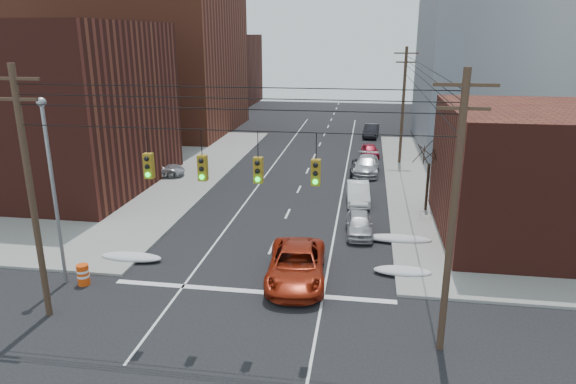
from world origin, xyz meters
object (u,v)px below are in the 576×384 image
(parked_car_a, at_px, (359,224))
(lot_car_b, at_px, (159,169))
(lot_car_d, at_px, (109,170))
(parked_car_e, at_px, (370,151))
(red_pickup, at_px, (296,265))
(parked_car_b, at_px, (358,193))
(parked_car_f, at_px, (371,131))
(lot_car_a, at_px, (122,168))
(parked_car_c, at_px, (362,167))
(construction_barrel, at_px, (83,274))
(lot_car_c, at_px, (89,176))
(parked_car_d, at_px, (367,165))

(parked_car_a, distance_m, lot_car_b, 20.67)
(lot_car_d, bearing_deg, parked_car_e, -75.08)
(red_pickup, height_order, parked_car_b, red_pickup)
(parked_car_f, distance_m, lot_car_a, 30.88)
(parked_car_e, height_order, lot_car_d, lot_car_d)
(parked_car_e, height_order, parked_car_f, parked_car_f)
(parked_car_b, bearing_deg, parked_car_e, 82.98)
(parked_car_c, height_order, construction_barrel, parked_car_c)
(parked_car_c, bearing_deg, red_pickup, -96.70)
(parked_car_c, bearing_deg, lot_car_c, -160.40)
(parked_car_f, bearing_deg, lot_car_b, -125.00)
(parked_car_d, height_order, construction_barrel, parked_car_d)
(parked_car_c, bearing_deg, parked_car_a, -88.74)
(lot_car_b, distance_m, lot_car_d, 4.15)
(parked_car_c, distance_m, lot_car_d, 22.21)
(parked_car_d, distance_m, lot_car_d, 22.59)
(lot_car_a, height_order, lot_car_c, lot_car_a)
(parked_car_b, height_order, parked_car_e, parked_car_b)
(parked_car_a, xyz_separation_m, parked_car_e, (0.64, 21.63, -0.03))
(lot_car_a, bearing_deg, parked_car_c, -68.69)
(parked_car_d, bearing_deg, red_pickup, -95.33)
(parked_car_a, xyz_separation_m, parked_car_d, (0.35, 14.94, 0.09))
(parked_car_f, relative_size, lot_car_a, 1.02)
(parked_car_e, bearing_deg, lot_car_c, -156.14)
(parked_car_a, bearing_deg, lot_car_c, 157.79)
(parked_car_a, xyz_separation_m, parked_car_b, (-0.22, 6.46, 0.06))
(parked_car_b, xyz_separation_m, lot_car_b, (-17.41, 4.33, 0.03))
(parked_car_d, relative_size, lot_car_d, 1.29)
(red_pickup, xyz_separation_m, lot_car_c, (-19.27, 14.26, -0.02))
(parked_car_b, relative_size, lot_car_d, 1.09)
(parked_car_b, bearing_deg, lot_car_b, 162.27)
(lot_car_d, bearing_deg, lot_car_a, -59.39)
(red_pickup, bearing_deg, parked_car_a, 61.44)
(parked_car_c, xyz_separation_m, lot_car_a, (-20.75, -4.51, 0.29))
(red_pickup, distance_m, parked_car_e, 28.72)
(lot_car_b, xyz_separation_m, construction_barrel, (4.11, -19.69, -0.23))
(parked_car_a, distance_m, parked_car_b, 6.46)
(parked_car_a, relative_size, lot_car_b, 0.90)
(construction_barrel, bearing_deg, lot_car_b, 101.80)
(parked_car_b, distance_m, parked_car_f, 26.01)
(parked_car_a, bearing_deg, parked_car_b, 88.11)
(parked_car_b, bearing_deg, parked_car_d, 82.39)
(lot_car_b, bearing_deg, red_pickup, -152.15)
(parked_car_c, distance_m, parked_car_f, 17.65)
(parked_car_b, xyz_separation_m, parked_car_d, (0.57, 8.48, 0.03))
(parked_car_e, height_order, lot_car_c, lot_car_c)
(parked_car_c, height_order, lot_car_c, lot_car_c)
(parked_car_a, height_order, lot_car_d, lot_car_d)
(parked_car_f, bearing_deg, parked_car_c, -87.19)
(parked_car_a, bearing_deg, construction_barrel, -150.45)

